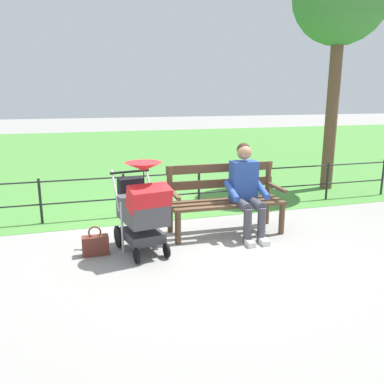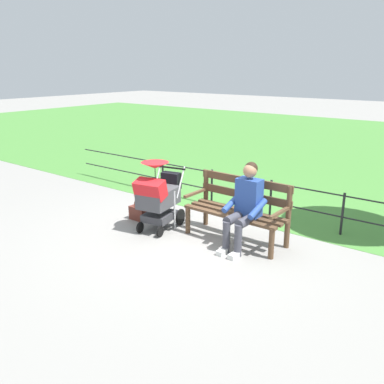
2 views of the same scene
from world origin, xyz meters
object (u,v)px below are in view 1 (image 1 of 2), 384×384
Objects in this scene: stroller at (143,207)px; handbag at (95,245)px; park_bench at (224,196)px; person_on_bench at (246,188)px.

handbag is (0.58, -0.10, -0.47)m from stroller.
handbag is at bearing 11.21° from park_bench.
person_on_bench is 3.45× the size of handbag.
park_bench is 1.26× the size of person_on_bench.
person_on_bench is 2.13m from handbag.
person_on_bench is 1.11× the size of stroller.
stroller is 0.75m from handbag.
park_bench is at bearing -43.65° from person_on_bench.
person_on_bench is at bearing 136.35° from park_bench.
stroller reaches higher than handbag.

